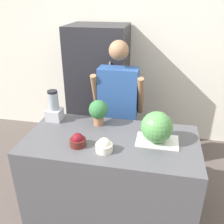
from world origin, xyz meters
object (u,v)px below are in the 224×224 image
object	(u,v)px
bowl_cherries	(78,141)
bowl_cream	(104,146)
refrigerator	(99,88)
person	(118,111)
watermelon	(157,127)
blender	(54,108)
potted_plant	(98,111)

from	to	relation	value
bowl_cherries	bowl_cream	xyz separation A→B (m)	(0.24, -0.04, 0.00)
refrigerator	bowl_cherries	xyz separation A→B (m)	(0.20, -1.53, 0.08)
person	bowl_cream	bearing A→B (deg)	-87.05
refrigerator	bowl_cream	size ratio (longest dim) A/B	12.08
person	bowl_cream	distance (m)	0.93
refrigerator	bowl_cream	distance (m)	1.62
watermelon	bowl_cream	bearing A→B (deg)	-151.62
bowl_cherries	blender	world-z (taller)	blender
bowl_cherries	blender	xyz separation A→B (m)	(-0.39, 0.42, 0.08)
refrigerator	blender	bearing A→B (deg)	-100.00
person	potted_plant	bearing A→B (deg)	-103.49
refrigerator	blender	xyz separation A→B (m)	(-0.19, -1.10, 0.16)
bowl_cherries	bowl_cream	bearing A→B (deg)	-8.42
blender	potted_plant	distance (m)	0.47
person	bowl_cream	xyz separation A→B (m)	(0.05, -0.92, 0.10)
watermelon	potted_plant	world-z (taller)	watermelon
bowl_cream	potted_plant	world-z (taller)	potted_plant
blender	bowl_cherries	bearing A→B (deg)	-47.01
bowl_cream	blender	xyz separation A→B (m)	(-0.63, 0.46, 0.08)
blender	potted_plant	bearing A→B (deg)	-1.10
potted_plant	person	bearing A→B (deg)	76.51
refrigerator	watermelon	size ratio (longest dim) A/B	6.25
refrigerator	watermelon	world-z (taller)	refrigerator
bowl_cherries	potted_plant	size ratio (longest dim) A/B	0.54
bowl_cream	potted_plant	size ratio (longest dim) A/B	0.55
watermelon	bowl_cream	world-z (taller)	watermelon
refrigerator	potted_plant	xyz separation A→B (m)	(0.28, -1.11, 0.18)
bowl_cherries	blender	bearing A→B (deg)	132.99
watermelon	blender	bearing A→B (deg)	167.53
person	bowl_cream	size ratio (longest dim) A/B	11.53
person	blender	xyz separation A→B (m)	(-0.59, -0.46, 0.19)
refrigerator	bowl_cherries	bearing A→B (deg)	-82.59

